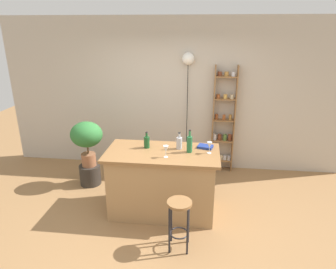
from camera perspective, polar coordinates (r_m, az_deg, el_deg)
ground at (r=4.45m, az=-1.54°, el=-16.19°), size 12.00×12.00×0.00m
back_wall at (r=5.67m, az=1.18°, el=7.42°), size 6.40×0.10×2.80m
kitchen_counter at (r=4.44m, az=-1.03°, el=-8.90°), size 1.60×0.83×0.95m
bar_stool at (r=3.75m, az=2.15°, el=-14.87°), size 0.30×0.30×0.66m
spice_shelf at (r=5.62m, az=10.44°, el=2.52°), size 0.40×0.16×1.99m
plant_stool at (r=5.48m, az=-14.47°, el=-7.32°), size 0.36×0.36×0.35m
potted_plant at (r=5.21m, az=-15.12°, el=-0.47°), size 0.54×0.48×0.78m
bottle_wine_red at (r=4.35m, az=-4.04°, el=-1.39°), size 0.08×0.08×0.24m
bottle_olive_oil at (r=4.30m, az=2.13°, el=-1.56°), size 0.08×0.08×0.25m
bottle_spirits_clear at (r=4.19m, az=4.09°, el=-1.76°), size 0.08×0.08×0.33m
wine_glass_left at (r=4.02m, az=-0.42°, el=-2.77°), size 0.07×0.07×0.16m
wine_glass_center at (r=4.18m, az=7.85°, el=-2.03°), size 0.07×0.07×0.16m
cookbook at (r=4.40m, az=7.06°, el=-2.28°), size 0.24×0.20×0.03m
pendant_globe_light at (r=5.44m, az=3.83°, el=13.82°), size 0.22×0.22×2.19m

